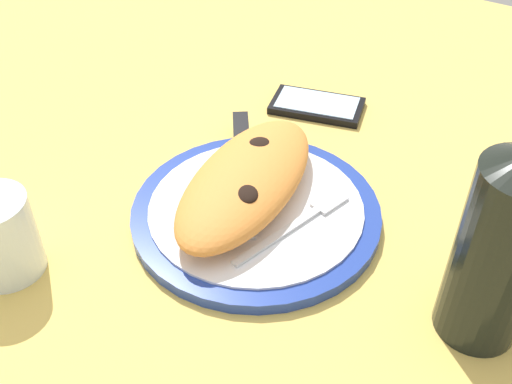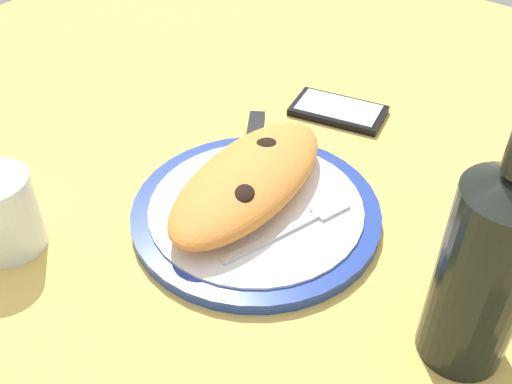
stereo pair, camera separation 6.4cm
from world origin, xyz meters
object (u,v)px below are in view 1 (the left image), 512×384
fork (302,220)px  water_glass (1,241)px  plate (256,212)px  smartphone (317,105)px  knife (242,152)px  calzone (247,180)px  wine_bottle (503,243)px

fork → water_glass: (-20.54, 22.50, 1.95)cm
plate → smartphone: plate is taller
plate → knife: (7.02, 6.50, 1.36)cm
calzone → smartphone: (22.75, 3.19, -3.33)cm
calzone → knife: size_ratio=1.33×
calzone → smartphone: bearing=8.0°
plate → fork: fork is taller
calzone → wine_bottle: size_ratio=0.98×
knife → water_glass: (-27.05, 10.50, 1.64)cm
fork → knife: (6.51, 12.01, 0.31)cm
fork → smartphone: (23.15, 10.52, -1.29)cm
calzone → water_glass: 25.85cm
smartphone → water_glass: (-43.69, 11.98, 3.23)cm
wine_bottle → plate: bearing=86.6°
knife → wine_bottle: (-8.52, -31.54, 8.48)cm
wine_bottle → fork: bearing=84.1°
knife → smartphone: bearing=-5.1°
fork → water_glass: size_ratio=1.80×
calzone → knife: bearing=37.4°
plate → fork: bearing=-84.8°
calzone → knife: 7.89cm
wine_bottle → water_glass: bearing=113.8°
water_glass → smartphone: bearing=-15.3°
fork → plate: bearing=95.2°
plate → water_glass: water_glass is taller
plate → knife: size_ratio=1.41×
water_glass → wine_bottle: (18.53, -42.04, 6.83)cm
knife → wine_bottle: bearing=-105.1°
calzone → wine_bottle: 27.80cm
calzone → fork: calzone is taller
plate → smartphone: 24.18cm
smartphone → wine_bottle: 40.46cm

